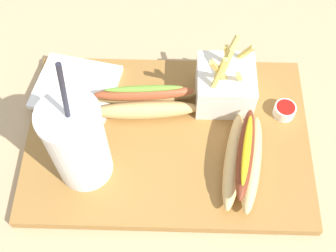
# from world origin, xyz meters

# --- Properties ---
(ground_plane) EXTENTS (2.40, 2.40, 0.02)m
(ground_plane) POSITION_xyz_m (0.00, 0.00, -0.01)
(ground_plane) COLOR tan
(food_tray) EXTENTS (0.47, 0.32, 0.02)m
(food_tray) POSITION_xyz_m (0.00, 0.00, 0.01)
(food_tray) COLOR olive
(food_tray) RESTS_ON ground_plane
(soda_cup) EXTENTS (0.09, 0.09, 0.26)m
(soda_cup) POSITION_xyz_m (-0.13, -0.06, 0.10)
(soda_cup) COLOR white
(soda_cup) RESTS_ON food_tray
(fries_basket) EXTENTS (0.10, 0.09, 0.14)m
(fries_basket) POSITION_xyz_m (0.09, 0.08, 0.06)
(fries_basket) COLOR white
(fries_basket) RESTS_ON food_tray
(hot_dog_1) EXTENTS (0.08, 0.18, 0.07)m
(hot_dog_1) POSITION_xyz_m (0.12, -0.05, 0.05)
(hot_dog_1) COLOR #DBB775
(hot_dog_1) RESTS_ON food_tray
(hot_dog_2) EXTENTS (0.19, 0.07, 0.06)m
(hot_dog_2) POSITION_xyz_m (-0.04, 0.05, 0.04)
(hot_dog_2) COLOR tan
(hot_dog_2) RESTS_ON food_tray
(ketchup_cup_1) EXTENTS (0.04, 0.04, 0.02)m
(ketchup_cup_1) POSITION_xyz_m (0.20, 0.05, 0.03)
(ketchup_cup_1) COLOR white
(ketchup_cup_1) RESTS_ON food_tray
(napkin_stack) EXTENTS (0.16, 0.14, 0.01)m
(napkin_stack) POSITION_xyz_m (-0.17, 0.09, 0.02)
(napkin_stack) COLOR white
(napkin_stack) RESTS_ON food_tray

